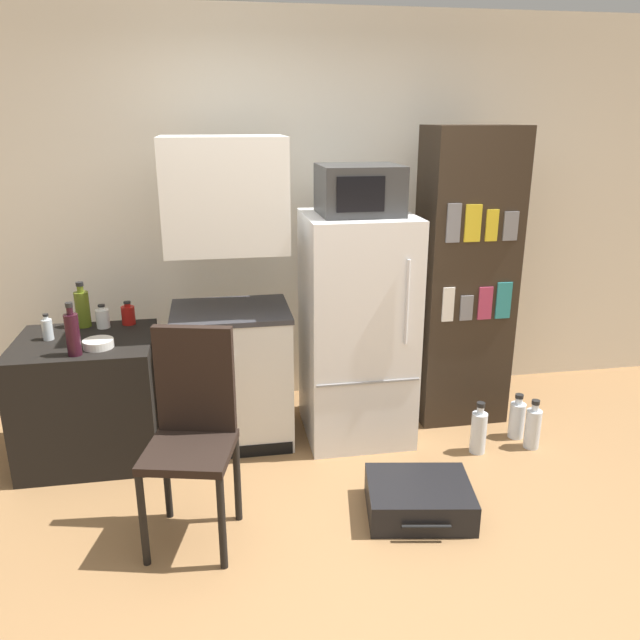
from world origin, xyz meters
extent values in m
plane|color=olive|center=(0.00, 0.00, 0.00)|extent=(24.00, 24.00, 0.00)
cube|color=silver|center=(0.20, 2.00, 1.33)|extent=(6.40, 0.10, 2.66)
cube|color=black|center=(-1.29, 1.26, 0.37)|extent=(0.79, 0.68, 0.74)
cube|color=silver|center=(-0.43, 1.32, 0.42)|extent=(0.70, 0.55, 0.84)
cube|color=#333338|center=(-0.43, 1.32, 0.85)|extent=(0.72, 0.57, 0.03)
cube|color=silver|center=(-0.43, 1.32, 1.56)|extent=(0.70, 0.47, 0.65)
cube|color=black|center=(-0.43, 1.04, 0.04)|extent=(0.67, 0.01, 0.08)
cube|color=white|center=(0.36, 1.27, 0.72)|extent=(0.65, 0.66, 1.43)
cube|color=gray|center=(0.36, 0.94, 0.49)|extent=(0.62, 0.01, 0.01)
cylinder|color=silver|center=(0.57, 0.93, 0.97)|extent=(0.02, 0.02, 0.50)
cube|color=#333333|center=(0.36, 1.27, 1.58)|extent=(0.47, 0.43, 0.29)
cube|color=black|center=(0.31, 1.05, 1.58)|extent=(0.27, 0.01, 0.19)
cube|color=#2D2319|center=(1.11, 1.40, 0.97)|extent=(0.59, 0.40, 1.94)
cube|color=silver|center=(0.92, 1.20, 0.86)|extent=(0.07, 0.01, 0.22)
cube|color=slate|center=(1.05, 1.20, 0.84)|extent=(0.08, 0.01, 0.16)
cube|color=#A33351|center=(1.17, 1.20, 0.86)|extent=(0.09, 0.01, 0.21)
cube|color=teal|center=(1.29, 1.20, 0.87)|extent=(0.10, 0.01, 0.24)
cube|color=slate|center=(0.92, 1.20, 1.38)|extent=(0.09, 0.01, 0.23)
cube|color=gold|center=(1.05, 1.20, 1.37)|extent=(0.10, 0.01, 0.23)
cube|color=gold|center=(1.17, 1.20, 1.35)|extent=(0.08, 0.01, 0.19)
cube|color=slate|center=(1.29, 1.20, 1.35)|extent=(0.09, 0.01, 0.18)
cylinder|color=#566619|center=(-1.32, 1.51, 0.86)|extent=(0.09, 0.09, 0.22)
cylinder|color=#566619|center=(-1.32, 1.51, 0.99)|extent=(0.04, 0.04, 0.04)
cylinder|color=black|center=(-1.32, 1.51, 1.02)|extent=(0.04, 0.04, 0.02)
cylinder|color=white|center=(-1.20, 1.47, 0.80)|extent=(0.08, 0.08, 0.11)
cylinder|color=white|center=(-1.20, 1.47, 0.87)|extent=(0.04, 0.04, 0.02)
cylinder|color=black|center=(-1.20, 1.47, 0.89)|extent=(0.04, 0.04, 0.01)
cylinder|color=#AD1914|center=(-1.05, 1.52, 0.80)|extent=(0.08, 0.08, 0.11)
cylinder|color=#AD1914|center=(-1.05, 1.52, 0.87)|extent=(0.04, 0.04, 0.02)
cylinder|color=black|center=(-1.05, 1.52, 0.89)|extent=(0.04, 0.04, 0.01)
cylinder|color=black|center=(-1.28, 1.01, 0.86)|extent=(0.08, 0.08, 0.23)
cylinder|color=black|center=(-1.28, 1.01, 1.00)|extent=(0.03, 0.03, 0.04)
cylinder|color=black|center=(-1.28, 1.01, 1.03)|extent=(0.04, 0.04, 0.02)
cylinder|color=silver|center=(-1.48, 1.30, 0.81)|extent=(0.06, 0.06, 0.12)
cylinder|color=silver|center=(-1.48, 1.30, 0.88)|extent=(0.03, 0.03, 0.02)
cylinder|color=black|center=(-1.48, 1.30, 0.89)|extent=(0.03, 0.03, 0.01)
cylinder|color=silver|center=(-1.17, 1.11, 0.77)|extent=(0.17, 0.17, 0.05)
cylinder|color=black|center=(-0.89, 0.17, 0.24)|extent=(0.04, 0.04, 0.47)
cylinder|color=black|center=(-0.53, 0.08, 0.24)|extent=(0.04, 0.04, 0.47)
cylinder|color=black|center=(-0.80, 0.52, 0.24)|extent=(0.04, 0.04, 0.47)
cylinder|color=black|center=(-0.45, 0.44, 0.24)|extent=(0.04, 0.04, 0.47)
cube|color=black|center=(-0.67, 0.30, 0.49)|extent=(0.48, 0.48, 0.04)
cube|color=black|center=(-0.63, 0.48, 0.78)|extent=(0.38, 0.14, 0.54)
cube|color=black|center=(0.48, 0.33, 0.08)|extent=(0.60, 0.52, 0.17)
cylinder|color=black|center=(0.44, 0.10, 0.08)|extent=(0.24, 0.06, 0.02)
cylinder|color=silver|center=(1.40, 0.86, 0.13)|extent=(0.10, 0.10, 0.25)
cylinder|color=silver|center=(1.40, 0.86, 0.27)|extent=(0.04, 0.04, 0.05)
cylinder|color=black|center=(1.40, 0.86, 0.31)|extent=(0.05, 0.05, 0.03)
cylinder|color=silver|center=(1.37, 1.00, 0.12)|extent=(0.10, 0.10, 0.23)
cylinder|color=silver|center=(1.37, 1.00, 0.26)|extent=(0.04, 0.04, 0.04)
cylinder|color=black|center=(1.37, 1.00, 0.29)|extent=(0.05, 0.05, 0.02)
cylinder|color=silver|center=(1.04, 0.87, 0.13)|extent=(0.10, 0.10, 0.26)
cylinder|color=silver|center=(1.04, 0.87, 0.28)|extent=(0.04, 0.04, 0.05)
cylinder|color=black|center=(1.04, 0.87, 0.32)|extent=(0.05, 0.05, 0.03)
camera|label=1|loc=(-0.51, -2.34, 1.99)|focal=35.00mm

